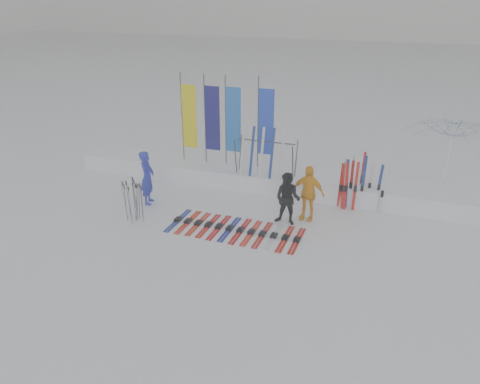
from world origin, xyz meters
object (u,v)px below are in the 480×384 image
at_px(person_black, 288,199).
at_px(tent_canopy, 448,158).
at_px(ski_rack, 266,153).
at_px(person_blue, 147,178).
at_px(ski_row, 235,229).
at_px(person_yellow, 308,193).

xyz_separation_m(person_black, tent_canopy, (4.42, 3.91, 0.53)).
xyz_separation_m(tent_canopy, ski_rack, (-5.77, -1.73, 0.05)).
distance_m(person_blue, ski_rack, 4.02).
xyz_separation_m(person_blue, person_black, (4.63, 0.08, -0.08)).
height_order(ski_row, ski_rack, ski_rack).
relative_size(person_black, person_yellow, 0.93).
height_order(person_blue, ski_rack, ski_rack).
xyz_separation_m(person_black, ski_row, (-1.30, -0.94, -0.77)).
relative_size(person_blue, person_yellow, 1.03).
xyz_separation_m(tent_canopy, ski_row, (-5.72, -4.85, -1.30)).
bearing_deg(ski_rack, tent_canopy, 16.68).
height_order(person_blue, person_yellow, person_blue).
xyz_separation_m(person_blue, tent_canopy, (9.05, 3.99, 0.45)).
bearing_deg(person_yellow, ski_row, -134.61).
relative_size(person_black, ski_rack, 0.78).
xyz_separation_m(person_blue, ski_rack, (3.28, 2.26, 0.50)).
height_order(person_yellow, tent_canopy, tent_canopy).
distance_m(person_blue, person_black, 4.63).
distance_m(person_black, ski_row, 1.78).
height_order(person_yellow, ski_row, person_yellow).
distance_m(person_blue, ski_row, 3.55).
xyz_separation_m(person_black, ski_rack, (-1.35, 2.18, 0.58)).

